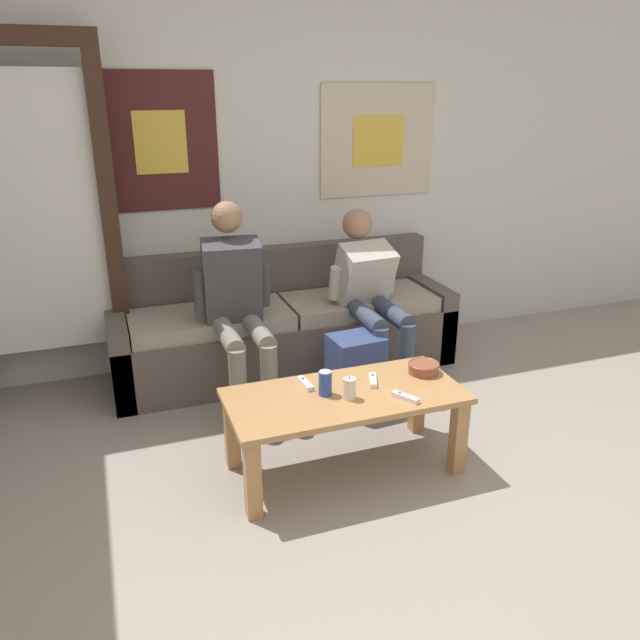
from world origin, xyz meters
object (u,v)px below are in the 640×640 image
(backpack, at_px, (356,374))
(ceramic_bowl, at_px, (424,367))
(game_controller_near_right, at_px, (305,384))
(couch, at_px, (284,329))
(person_seated_teen, at_px, (370,292))
(game_controller_near_left, at_px, (405,397))
(person_seated_adult, at_px, (237,301))
(drink_can_blue, at_px, (325,383))
(game_controller_far_center, at_px, (373,380))
(coffee_table, at_px, (345,407))
(pillar_candle, at_px, (349,388))

(backpack, xyz_separation_m, ceramic_bowl, (0.16, -0.51, 0.24))
(ceramic_bowl, relative_size, game_controller_near_right, 1.14)
(couch, relative_size, person_seated_teen, 2.09)
(game_controller_near_left, bearing_deg, ceramic_bowl, 46.15)
(game_controller_near_left, distance_m, game_controller_near_right, 0.51)
(person_seated_teen, relative_size, ceramic_bowl, 6.61)
(person_seated_adult, relative_size, ceramic_bowl, 7.31)
(drink_can_blue, bearing_deg, game_controller_near_right, 116.57)
(drink_can_blue, relative_size, game_controller_near_right, 0.85)
(game_controller_near_right, xyz_separation_m, game_controller_far_center, (0.34, -0.08, 0.00))
(game_controller_far_center, bearing_deg, game_controller_near_right, 166.61)
(game_controller_near_right, bearing_deg, drink_can_blue, -63.43)
(backpack, height_order, game_controller_near_right, same)
(ceramic_bowl, distance_m, drink_can_blue, 0.58)
(person_seated_adult, distance_m, ceramic_bowl, 1.17)
(drink_can_blue, relative_size, game_controller_far_center, 0.85)
(coffee_table, distance_m, game_controller_far_center, 0.21)
(game_controller_near_left, bearing_deg, coffee_table, 147.53)
(coffee_table, height_order, pillar_candle, pillar_candle)
(person_seated_teen, distance_m, drink_can_blue, 1.13)
(backpack, xyz_separation_m, game_controller_near_right, (-0.47, -0.44, 0.22))
(coffee_table, xyz_separation_m, game_controller_far_center, (0.18, 0.07, 0.09))
(pillar_candle, height_order, game_controller_far_center, pillar_candle)
(couch, bearing_deg, game_controller_far_center, -85.02)
(person_seated_teen, xyz_separation_m, drink_can_blue, (-0.65, -0.92, -0.11))
(couch, distance_m, pillar_candle, 1.36)
(couch, distance_m, backpack, 0.74)
(coffee_table, xyz_separation_m, game_controller_near_right, (-0.16, 0.15, 0.09))
(person_seated_teen, bearing_deg, game_controller_near_left, -105.50)
(person_seated_adult, bearing_deg, person_seated_teen, 1.78)
(ceramic_bowl, distance_m, game_controller_near_left, 0.33)
(ceramic_bowl, xyz_separation_m, drink_can_blue, (-0.57, -0.06, 0.03))
(person_seated_teen, distance_m, game_controller_far_center, 0.97)
(drink_can_blue, height_order, game_controller_near_left, drink_can_blue)
(couch, relative_size, coffee_table, 1.96)
(couch, bearing_deg, person_seated_adult, -136.79)
(person_seated_adult, distance_m, backpack, 0.84)
(person_seated_adult, relative_size, person_seated_teen, 1.11)
(backpack, bearing_deg, game_controller_near_left, -95.01)
(person_seated_adult, relative_size, game_controller_near_left, 8.59)
(coffee_table, distance_m, backpack, 0.68)
(game_controller_near_right, bearing_deg, person_seated_adult, 102.35)
(couch, xyz_separation_m, ceramic_bowl, (0.40, -1.21, 0.18))
(game_controller_near_right, bearing_deg, backpack, 43.17)
(game_controller_near_left, bearing_deg, person_seated_teen, 74.50)
(person_seated_adult, distance_m, person_seated_teen, 0.88)
(ceramic_bowl, relative_size, game_controller_far_center, 1.14)
(person_seated_teen, distance_m, game_controller_near_left, 1.15)
(person_seated_adult, bearing_deg, game_controller_far_center, -59.23)
(ceramic_bowl, bearing_deg, person_seated_adult, 133.86)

